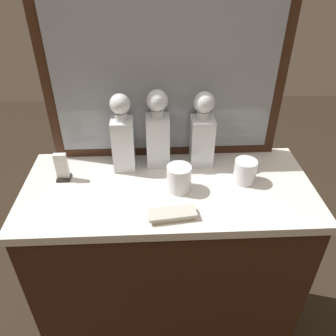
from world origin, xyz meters
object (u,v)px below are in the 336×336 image
silver_brush_rear (172,214)px  napkin_holder (62,169)px  crystal_decanter_far_left (123,140)px  crystal_tumbler_rear (245,172)px  crystal_decanter_center (202,136)px  crystal_tumbler_left (179,179)px  crystal_decanter_far_right (158,136)px

silver_brush_rear → napkin_holder: size_ratio=1.49×
crystal_decanter_far_left → crystal_tumbler_rear: bearing=-14.1°
crystal_tumbler_rear → napkin_holder: 0.68m
crystal_decanter_center → crystal_tumbler_left: bearing=-120.8°
silver_brush_rear → napkin_holder: 0.46m
crystal_tumbler_left → napkin_holder: bearing=169.0°
crystal_tumbler_left → napkin_holder: size_ratio=0.88×
crystal_decanter_far_left → crystal_tumbler_rear: crystal_decanter_far_left is taller
crystal_decanter_center → napkin_holder: 0.55m
silver_brush_rear → crystal_decanter_center: bearing=67.2°
crystal_decanter_far_right → crystal_tumbler_left: 0.21m
crystal_decanter_far_left → crystal_decanter_far_right: 0.14m
crystal_decanter_far_left → crystal_decanter_center: (0.30, 0.02, -0.00)m
crystal_decanter_center → silver_brush_rear: 0.36m
crystal_decanter_far_right → crystal_tumbler_rear: size_ratio=3.47×
crystal_tumbler_rear → crystal_decanter_far_right: bearing=156.2°
crystal_decanter_center → crystal_decanter_far_right: bearing=177.7°
crystal_decanter_center → silver_brush_rear: bearing=-112.8°
silver_brush_rear → napkin_holder: bearing=149.6°
crystal_decanter_center → crystal_tumbler_rear: size_ratio=3.38×
napkin_holder → crystal_decanter_far_left: bearing=16.1°
crystal_decanter_center → crystal_tumbler_left: (-0.10, -0.17, -0.08)m
crystal_decanter_far_right → crystal_tumbler_rear: bearing=-23.8°
napkin_holder → crystal_decanter_far_right: bearing=14.5°
crystal_tumbler_rear → silver_brush_rear: size_ratio=0.55×
crystal_decanter_center → crystal_decanter_far_right: crystal_decanter_far_right is taller
crystal_decanter_far_right → napkin_holder: size_ratio=2.83×
silver_brush_rear → napkin_holder: (-0.40, 0.23, 0.03)m
crystal_decanter_center → crystal_decanter_far_right: 0.17m
crystal_tumbler_rear → crystal_tumbler_left: (-0.25, -0.04, 0.00)m
crystal_decanter_far_right → silver_brush_rear: 0.35m
crystal_tumbler_rear → silver_brush_rear: crystal_tumbler_rear is taller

